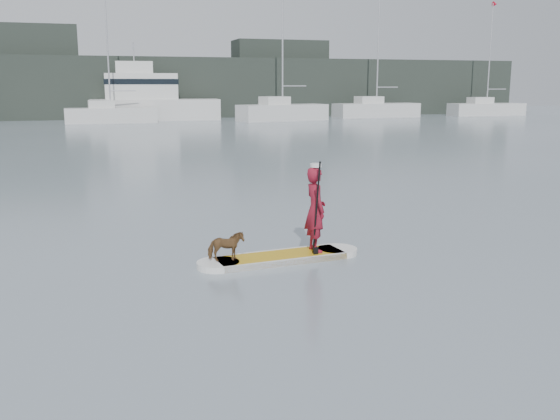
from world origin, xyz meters
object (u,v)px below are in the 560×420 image
object	(u,v)px
sailboat_d	(110,113)
sailboat_f	(376,108)
sailboat_e	(282,111)
paddler	(315,209)
dog	(226,246)
motor_yacht_a	(149,99)
sailboat_g	(486,108)
paddleboard	(280,258)

from	to	relation	value
sailboat_d	sailboat_f	bearing A→B (deg)	1.58
sailboat_e	sailboat_f	bearing A→B (deg)	1.95
paddler	sailboat_f	xyz separation A→B (m)	(24.46, 47.69, -0.05)
dog	motor_yacht_a	size ratio (longest dim) A/B	0.05
paddler	sailboat_g	distance (m)	60.43
paddler	sailboat_e	size ratio (longest dim) A/B	0.14
sailboat_d	motor_yacht_a	distance (m)	5.16
motor_yacht_a	sailboat_g	distance (m)	35.75
paddleboard	paddler	size ratio (longest dim) A/B	1.98
dog	motor_yacht_a	xyz separation A→B (m)	(3.62, 49.61, 1.61)
paddler	sailboat_e	bearing A→B (deg)	-17.05
dog	sailboat_g	distance (m)	61.73
paddleboard	sailboat_d	world-z (taller)	sailboat_d
paddleboard	paddler	xyz separation A→B (m)	(0.75, 0.07, 0.89)
dog	sailboat_g	bearing A→B (deg)	-37.32
paddleboard	sailboat_e	bearing A→B (deg)	66.85
paddler	motor_yacht_a	distance (m)	49.47
dog	sailboat_f	distance (m)	54.61
motor_yacht_a	paddleboard	bearing A→B (deg)	-88.41
dog	paddler	bearing A→B (deg)	-82.18
paddler	sailboat_e	world-z (taller)	sailboat_e
sailboat_d	sailboat_e	xyz separation A→B (m)	(15.48, -1.11, 0.06)
paddler	sailboat_f	size ratio (longest dim) A/B	0.12
sailboat_e	sailboat_f	world-z (taller)	sailboat_f
sailboat_f	paddleboard	bearing A→B (deg)	-121.59
paddleboard	motor_yacht_a	world-z (taller)	motor_yacht_a
dog	sailboat_f	bearing A→B (deg)	-26.56
dog	sailboat_e	world-z (taller)	sailboat_e
sailboat_d	sailboat_e	bearing A→B (deg)	-5.93
motor_yacht_a	dog	bearing A→B (deg)	-89.65
sailboat_e	motor_yacht_a	world-z (taller)	sailboat_e
paddler	dog	xyz separation A→B (m)	(-1.83, -0.18, -0.55)
sailboat_e	sailboat_g	world-z (taller)	sailboat_e
sailboat_f	sailboat_g	distance (m)	13.01
paddler	sailboat_f	distance (m)	53.59
sailboat_d	sailboat_g	size ratio (longest dim) A/B	0.97
sailboat_d	motor_yacht_a	world-z (taller)	sailboat_d
sailboat_g	sailboat_e	bearing A→B (deg)	-173.22
paddler	dog	bearing A→B (deg)	95.26
sailboat_e	sailboat_g	xyz separation A→B (m)	(23.96, 2.42, -0.05)
paddler	sailboat_g	size ratio (longest dim) A/B	0.14
dog	sailboat_f	xyz separation A→B (m)	(26.29, 47.87, 0.51)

